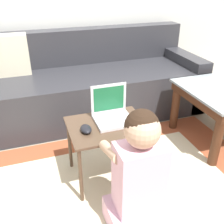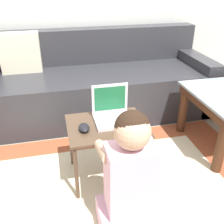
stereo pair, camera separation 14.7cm
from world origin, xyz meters
name	(u,v)px [view 2 (the right image)]	position (x,y,z in m)	size (l,w,h in m)	color
ground_plane	(123,180)	(0.00, 0.00, 0.00)	(16.00, 16.00, 0.00)	gray
area_rug	(114,197)	(-0.09, -0.14, 0.00)	(2.16, 1.51, 0.01)	#9E4C2D
couch	(97,85)	(0.03, 1.07, 0.28)	(2.17, 0.80, 0.80)	#2D2D33
laptop_desk	(107,132)	(-0.09, 0.08, 0.36)	(0.50, 0.39, 0.42)	#4C3828
laptop	(113,115)	(-0.04, 0.13, 0.45)	(0.24, 0.21, 0.22)	silver
computer_mouse	(84,128)	(-0.24, 0.04, 0.43)	(0.07, 0.10, 0.04)	black
person_seated	(130,180)	(-0.07, -0.36, 0.34)	(0.33, 0.37, 0.73)	#E5B2CC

